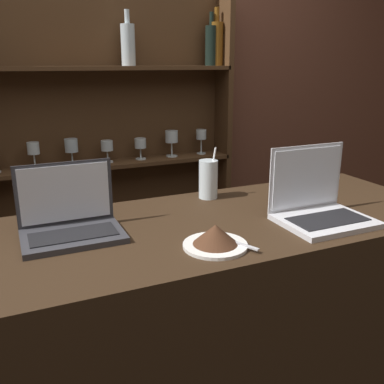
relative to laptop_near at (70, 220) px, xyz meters
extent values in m
cube|color=black|center=(0.40, -0.07, -0.58)|extent=(1.80, 0.65, 1.06)
cube|color=brown|center=(0.40, 1.03, 0.24)|extent=(7.00, 0.06, 2.70)
cube|color=#472D19|center=(1.00, 0.91, -0.15)|extent=(0.03, 0.18, 1.93)
cube|color=#472D19|center=(0.33, 0.99, -0.15)|extent=(1.37, 0.02, 1.93)
cube|color=#472D19|center=(0.33, 0.91, -0.53)|extent=(1.33, 0.18, 0.02)
cube|color=#472D19|center=(0.33, 0.91, -0.05)|extent=(1.33, 0.18, 0.02)
cube|color=#472D19|center=(0.33, 0.91, 0.43)|extent=(1.33, 0.18, 0.02)
cylinder|color=silver|center=(-0.03, 0.91, -0.04)|extent=(0.05, 0.05, 0.01)
cylinder|color=silver|center=(-0.03, 0.91, 0.00)|extent=(0.01, 0.01, 0.07)
cylinder|color=silver|center=(-0.03, 0.91, 0.06)|extent=(0.06, 0.06, 0.06)
cylinder|color=silver|center=(0.15, 0.91, -0.04)|extent=(0.06, 0.06, 0.01)
cylinder|color=silver|center=(0.15, 0.91, 0.00)|extent=(0.01, 0.01, 0.06)
cylinder|color=silver|center=(0.15, 0.91, 0.06)|extent=(0.06, 0.06, 0.07)
cylinder|color=silver|center=(0.33, 0.91, -0.04)|extent=(0.06, 0.06, 0.01)
cylinder|color=silver|center=(0.33, 0.91, -0.01)|extent=(0.01, 0.01, 0.06)
cylinder|color=silver|center=(0.33, 0.91, 0.05)|extent=(0.06, 0.06, 0.05)
cylinder|color=silver|center=(0.51, 0.91, -0.04)|extent=(0.06, 0.06, 0.01)
cylinder|color=silver|center=(0.51, 0.91, -0.01)|extent=(0.01, 0.01, 0.06)
cylinder|color=silver|center=(0.51, 0.91, 0.05)|extent=(0.06, 0.06, 0.05)
cylinder|color=silver|center=(0.69, 0.91, -0.04)|extent=(0.06, 0.06, 0.01)
cylinder|color=silver|center=(0.69, 0.91, 0.00)|extent=(0.01, 0.01, 0.07)
cylinder|color=silver|center=(0.69, 0.91, 0.07)|extent=(0.07, 0.07, 0.06)
cylinder|color=silver|center=(0.86, 0.91, -0.04)|extent=(0.05, 0.05, 0.01)
cylinder|color=silver|center=(0.86, 0.91, 0.00)|extent=(0.01, 0.01, 0.08)
cylinder|color=silver|center=(0.86, 0.91, 0.07)|extent=(0.06, 0.06, 0.05)
cylinder|color=#B2C1C6|center=(0.46, 0.91, 0.54)|extent=(0.07, 0.07, 0.20)
cylinder|color=#B2C1C6|center=(0.46, 0.91, 0.67)|extent=(0.02, 0.02, 0.07)
cylinder|color=brown|center=(0.95, 0.91, 0.55)|extent=(0.07, 0.07, 0.22)
cylinder|color=brown|center=(0.95, 0.91, 0.70)|extent=(0.03, 0.03, 0.07)
cylinder|color=black|center=(0.92, 0.91, 0.54)|extent=(0.07, 0.07, 0.20)
cylinder|color=black|center=(0.92, 0.91, 0.68)|extent=(0.02, 0.02, 0.07)
cube|color=#333338|center=(0.00, -0.04, -0.04)|extent=(0.29, 0.20, 0.02)
cube|color=black|center=(0.00, -0.05, -0.03)|extent=(0.25, 0.11, 0.00)
cube|color=#333338|center=(0.00, 0.06, 0.07)|extent=(0.29, 0.00, 0.20)
cube|color=white|center=(0.00, 0.06, 0.07)|extent=(0.27, 0.01, 0.18)
cube|color=silver|center=(0.77, -0.24, -0.04)|extent=(0.29, 0.23, 0.02)
cube|color=black|center=(0.77, -0.25, -0.03)|extent=(0.25, 0.13, 0.00)
cube|color=silver|center=(0.77, -0.12, 0.08)|extent=(0.29, 0.00, 0.22)
cube|color=white|center=(0.77, -0.13, 0.08)|extent=(0.27, 0.01, 0.20)
cylinder|color=silver|center=(0.36, -0.26, -0.04)|extent=(0.19, 0.19, 0.01)
cone|color=#422616|center=(0.36, -0.26, -0.01)|extent=(0.13, 0.13, 0.06)
cube|color=#B7B7BC|center=(0.41, -0.27, -0.04)|extent=(0.08, 0.16, 0.00)
cylinder|color=silver|center=(0.55, 0.17, 0.03)|extent=(0.07, 0.07, 0.15)
cylinder|color=white|center=(0.56, 0.17, 0.05)|extent=(0.04, 0.01, 0.20)
camera|label=1|loc=(-0.15, -1.26, 0.45)|focal=40.00mm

